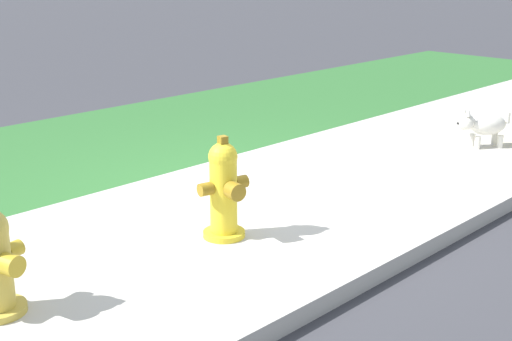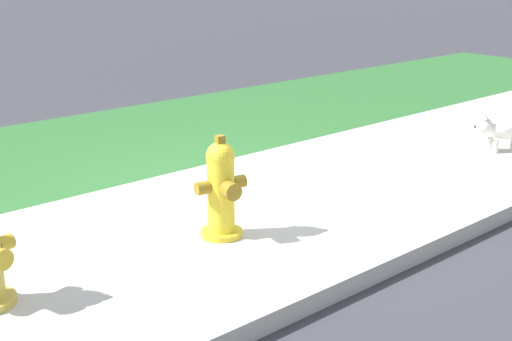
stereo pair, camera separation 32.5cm
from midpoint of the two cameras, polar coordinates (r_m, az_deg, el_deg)
The scene contains 6 objects.
ground_plane at distance 5.50m, azimuth 2.34°, elevation -3.18°, with size 120.00×120.00×0.00m, color #38383D.
sidewalk_pavement at distance 5.50m, azimuth 2.34°, elevation -3.13°, with size 18.00×2.48×0.01m, color #BCB7AD.
grass_verge at distance 7.51m, azimuth -11.70°, elevation 2.05°, with size 18.00×2.75×0.01m, color #2D662D.
street_curb at distance 4.70m, azimuth 13.71°, elevation -6.55°, with size 18.00×0.16×0.12m, color #BCB7AD.
fire_hydrant_near_corner at distance 4.87m, azimuth -0.89°, elevation -1.56°, with size 0.38×0.35×0.73m.
small_white_dog at distance 7.48m, azimuth 20.23°, elevation 3.15°, with size 0.50×0.42×0.43m.
Camera 2 is at (-3.50, -3.80, 1.90)m, focal length 50.00 mm.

